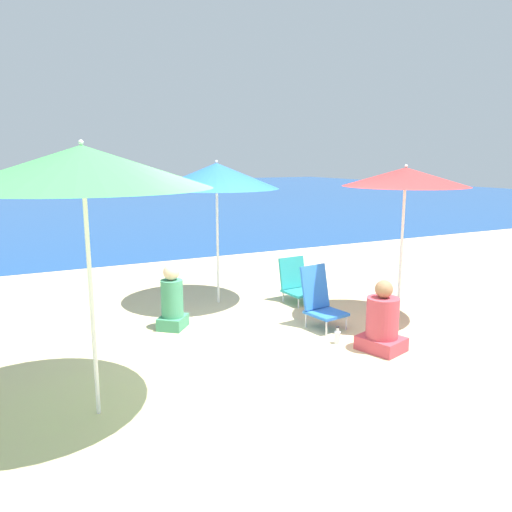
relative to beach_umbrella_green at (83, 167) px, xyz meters
name	(u,v)px	position (x,y,z in m)	size (l,w,h in m)	color
ground_plane	(275,359)	(1.94, 0.35, -2.10)	(60.00, 60.00, 0.00)	#D1BA89
sea_water	(54,197)	(1.94, 26.06, -2.10)	(60.00, 40.00, 0.01)	#19478C
beach_umbrella_green	(83,167)	(0.00, 0.00, 0.00)	(2.06, 2.06, 2.31)	white
beach_umbrella_blue	(217,176)	(2.22, 2.67, -0.19)	(1.84, 1.84, 2.14)	white
beach_umbrella_red	(406,177)	(4.10, 0.80, -0.17)	(1.63, 1.63, 2.09)	white
beach_chair_blue	(320,299)	(2.99, 1.05, -1.73)	(0.49, 0.58, 0.80)	silver
beach_chair_teal	(297,282)	(3.33, 2.19, -1.81)	(0.50, 0.57, 0.67)	silver
person_seated_near	(382,323)	(3.15, 0.03, -1.78)	(0.52, 0.57, 0.83)	#BF3F4C
person_seated_far	(172,302)	(1.24, 1.84, -1.74)	(0.48, 0.49, 0.85)	#3F8C66
water_bottle	(337,337)	(2.83, 0.43, -2.02)	(0.07, 0.07, 0.21)	silver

